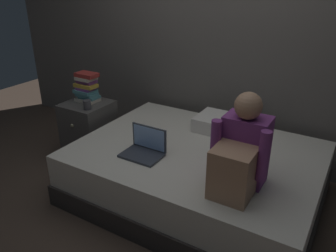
% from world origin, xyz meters
% --- Properties ---
extents(ground_plane, '(8.00, 8.00, 0.00)m').
position_xyz_m(ground_plane, '(0.00, 0.00, 0.00)').
color(ground_plane, '#47382D').
extents(wall_back, '(5.60, 0.10, 2.70)m').
position_xyz_m(wall_back, '(0.00, 1.20, 1.35)').
color(wall_back, '#605B56').
rests_on(wall_back, ground_plane).
extents(bed, '(2.00, 1.50, 0.46)m').
position_xyz_m(bed, '(0.20, 0.30, 0.23)').
color(bed, '#332D2B').
rests_on(bed, ground_plane).
extents(nightstand, '(0.44, 0.46, 0.60)m').
position_xyz_m(nightstand, '(-1.10, 0.39, 0.30)').
color(nightstand, '#474442').
rests_on(nightstand, ground_plane).
extents(person_sitting, '(0.39, 0.44, 0.66)m').
position_xyz_m(person_sitting, '(0.68, -0.03, 0.71)').
color(person_sitting, '#75337A').
rests_on(person_sitting, bed).
extents(laptop, '(0.32, 0.23, 0.22)m').
position_xyz_m(laptop, '(-0.12, 0.01, 0.52)').
color(laptop, '#333842').
rests_on(laptop, bed).
extents(pillow, '(0.56, 0.36, 0.13)m').
position_xyz_m(pillow, '(0.28, 0.75, 0.53)').
color(pillow, silver).
rests_on(pillow, bed).
extents(book_stack, '(0.24, 0.18, 0.30)m').
position_xyz_m(book_stack, '(-1.13, 0.44, 0.74)').
color(book_stack, beige).
rests_on(book_stack, nightstand).
extents(mug, '(0.08, 0.08, 0.09)m').
position_xyz_m(mug, '(-0.97, 0.27, 0.64)').
color(mug, '#3D3D42').
rests_on(mug, nightstand).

